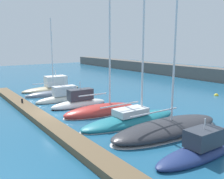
{
  "coord_description": "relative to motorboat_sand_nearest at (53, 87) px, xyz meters",
  "views": [
    {
      "loc": [
        21.2,
        -8.54,
        6.83
      ],
      "look_at": [
        2.91,
        4.43,
        2.6
      ],
      "focal_mm": 39.07,
      "sensor_mm": 36.0,
      "label": 1
    }
  ],
  "objects": [
    {
      "name": "motorboat_white_fourth",
      "position": [
        10.95,
        -1.32,
        0.03
      ],
      "size": [
        2.15,
        6.52,
        3.04
      ],
      "rotation": [
        0.0,
        0.0,
        1.51
      ],
      "color": "white",
      "rests_on": "ground_plane"
    },
    {
      "name": "motorboat_navy_eighth",
      "position": [
        25.95,
        -0.83,
        -0.06
      ],
      "size": [
        2.1,
        7.4,
        2.59
      ],
      "rotation": [
        0.0,
        0.0,
        1.55
      ],
      "color": "navy",
      "rests_on": "ground_plane"
    },
    {
      "name": "ground_plane",
      "position": [
        13.08,
        -4.96,
        -0.48
      ],
      "size": [
        120.0,
        120.0,
        0.0
      ],
      "primitive_type": "plane",
      "color": "#1E567A"
    },
    {
      "name": "dock_bollard",
      "position": [
        7.57,
        -6.56,
        0.24
      ],
      "size": [
        0.2,
        0.2,
        0.44
      ],
      "primitive_type": "cylinder",
      "color": "black",
      "rests_on": "dock_pier"
    },
    {
      "name": "sailboat_charcoal_seventh",
      "position": [
        22.05,
        0.51,
        -0.06
      ],
      "size": [
        3.78,
        10.69,
        20.36
      ],
      "rotation": [
        0.0,
        0.0,
        1.54
      ],
      "color": "#2D2D33",
      "rests_on": "ground_plane"
    },
    {
      "name": "sailboat_teal_sixth",
      "position": [
        18.44,
        -0.24,
        -0.08
      ],
      "size": [
        3.09,
        10.01,
        21.19
      ],
      "rotation": [
        0.0,
        0.0,
        1.56
      ],
      "color": "#19707F",
      "rests_on": "ground_plane"
    },
    {
      "name": "mooring_buoy_yellow",
      "position": [
        16.41,
        16.27,
        -0.48
      ],
      "size": [
        0.58,
        0.58,
        0.58
      ],
      "primitive_type": "sphere",
      "color": "yellow",
      "rests_on": "ground_plane"
    },
    {
      "name": "sailboat_red_fifth",
      "position": [
        14.57,
        -0.87,
        -0.13
      ],
      "size": [
        3.2,
        8.03,
        15.14
      ],
      "rotation": [
        0.0,
        0.0,
        1.5
      ],
      "color": "#B72D28",
      "rests_on": "ground_plane"
    },
    {
      "name": "dock_pier",
      "position": [
        13.08,
        -6.56,
        -0.23
      ],
      "size": [
        32.79,
        1.54,
        0.5
      ],
      "primitive_type": "cube",
      "color": "brown",
      "rests_on": "ground_plane"
    },
    {
      "name": "motorboat_ivory_third",
      "position": [
        7.37,
        -1.76,
        -0.08
      ],
      "size": [
        2.02,
        6.45,
        3.3
      ],
      "rotation": [
        0.0,
        0.0,
        1.52
      ],
      "color": "silver",
      "rests_on": "ground_plane"
    },
    {
      "name": "sailboat_slate_second",
      "position": [
        3.48,
        -1.74,
        -0.29
      ],
      "size": [
        2.57,
        6.85,
        10.38
      ],
      "rotation": [
        0.0,
        0.0,
        1.47
      ],
      "color": "slate",
      "rests_on": "ground_plane"
    },
    {
      "name": "motorboat_sand_nearest",
      "position": [
        0.0,
        0.0,
        0.0
      ],
      "size": [
        2.92,
        8.85,
        3.37
      ],
      "rotation": [
        0.0,
        0.0,
        1.53
      ],
      "color": "beige",
      "rests_on": "ground_plane"
    }
  ]
}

